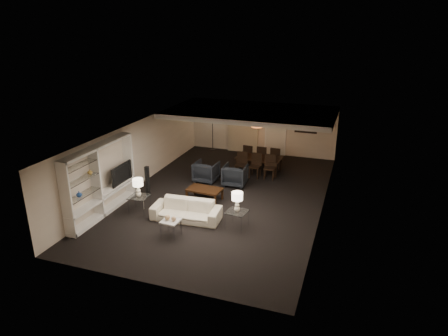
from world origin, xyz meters
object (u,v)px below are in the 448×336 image
at_px(coffee_table, 205,194).
at_px(table_lamp_right, 237,202).
at_px(armchair_left, 206,172).
at_px(chair_nr, 269,168).
at_px(pendant_light, 257,124).
at_px(chair_nl, 241,164).
at_px(television, 119,173).
at_px(chair_fm, 263,156).
at_px(sofa, 186,210).
at_px(chair_nm, 255,166).
at_px(side_table_left, 139,204).
at_px(vase_amber, 90,172).
at_px(floor_speaker, 148,182).
at_px(marble_table, 171,228).
at_px(armchair_right, 235,175).
at_px(vase_blue, 79,194).
at_px(floor_lamp, 213,133).
at_px(chair_fr, 276,158).
at_px(dining_table, 259,165).
at_px(side_table_right, 237,219).
at_px(table_lamp_left, 138,188).
at_px(chair_fl, 249,155).

xyz_separation_m(coffee_table, table_lamp_right, (1.70, -1.60, 0.66)).
relative_size(armchair_left, chair_nr, 0.92).
relative_size(pendant_light, chair_nl, 0.53).
height_order(pendant_light, television, pendant_light).
distance_m(armchair_left, chair_fm, 2.91).
distance_m(coffee_table, table_lamp_right, 2.43).
xyz_separation_m(sofa, chair_nm, (1.11, 4.36, 0.17)).
bearing_deg(side_table_left, sofa, 0.00).
xyz_separation_m(side_table_left, chair_fm, (2.81, 5.66, 0.21)).
distance_m(sofa, chair_nm, 4.50).
bearing_deg(chair_nl, chair_nm, -0.49).
relative_size(side_table_left, vase_amber, 3.70).
bearing_deg(armchair_left, chair_nm, -146.37).
bearing_deg(floor_speaker, marble_table, -43.71).
relative_size(armchair_right, vase_blue, 4.89).
height_order(table_lamp_right, marble_table, table_lamp_right).
distance_m(chair_nl, floor_lamp, 3.80).
height_order(marble_table, chair_nl, chair_nl).
xyz_separation_m(side_table_left, chair_nr, (3.41, 4.36, 0.21)).
bearing_deg(chair_fr, dining_table, 50.76).
bearing_deg(armchair_right, vase_amber, 49.80).
distance_m(chair_nm, floor_lamp, 4.20).
bearing_deg(pendant_light, chair_nl, -104.94).
bearing_deg(side_table_left, vase_amber, -137.66).
bearing_deg(marble_table, floor_lamp, 102.28).
height_order(armchair_left, vase_blue, vase_blue).
bearing_deg(armchair_right, chair_nm, -117.83).
height_order(table_lamp_right, chair_fr, table_lamp_right).
height_order(side_table_right, chair_fm, chair_fm).
bearing_deg(floor_lamp, table_lamp_left, -88.96).
bearing_deg(floor_speaker, coffee_table, 14.73).
bearing_deg(coffee_table, vase_blue, -131.00).
bearing_deg(dining_table, coffee_table, -105.49).
relative_size(side_table_right, floor_lamp, 0.34).
xyz_separation_m(coffee_table, chair_nm, (1.11, 2.76, 0.27)).
bearing_deg(table_lamp_right, chair_nl, 105.25).
bearing_deg(armchair_left, marble_table, 99.71).
xyz_separation_m(side_table_left, dining_table, (2.81, 5.01, 0.05)).
relative_size(coffee_table, vase_blue, 6.57).
height_order(armchair_right, chair_nr, chair_nr).
xyz_separation_m(side_table_left, vase_blue, (-1.06, -1.58, 0.87)).
relative_size(chair_nm, floor_lamp, 0.55).
xyz_separation_m(dining_table, chair_fl, (-0.60, 0.65, 0.16)).
relative_size(television, floor_lamp, 0.65).
height_order(sofa, marble_table, sofa).
height_order(armchair_left, television, television).
height_order(chair_nm, chair_fr, same).
height_order(coffee_table, armchair_left, armchair_left).
height_order(floor_speaker, chair_nr, floor_speaker).
xyz_separation_m(pendant_light, table_lamp_right, (0.85, -5.62, -1.04)).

